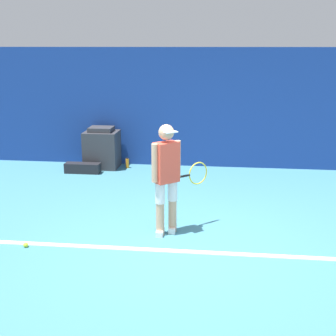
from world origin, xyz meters
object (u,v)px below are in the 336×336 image
at_px(covered_chair, 102,148).
at_px(water_bottle, 127,163).
at_px(tennis_ball, 26,245).
at_px(tennis_player, 167,174).
at_px(equipment_bag, 83,168).

xyz_separation_m(covered_chair, water_bottle, (0.57, 0.02, -0.33)).
xyz_separation_m(tennis_ball, covered_chair, (-0.06, 4.33, 0.40)).
bearing_deg(water_bottle, tennis_player, -69.58).
bearing_deg(tennis_ball, covered_chair, 90.74).
bearing_deg(equipment_bag, covered_chair, 59.74).
relative_size(tennis_ball, water_bottle, 0.30).
xyz_separation_m(equipment_bag, water_bottle, (0.87, 0.53, -0.00)).
distance_m(tennis_player, covered_chair, 4.09).
distance_m(tennis_ball, equipment_bag, 3.83).
distance_m(tennis_ball, covered_chair, 4.35).
relative_size(tennis_player, tennis_ball, 23.66).
distance_m(tennis_player, water_bottle, 3.93).
relative_size(covered_chair, water_bottle, 4.01).
bearing_deg(covered_chair, tennis_player, -61.97).
distance_m(tennis_player, equipment_bag, 3.87).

